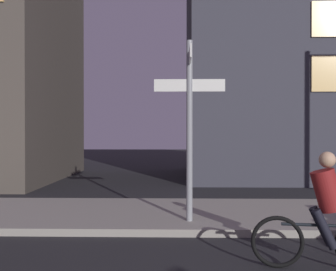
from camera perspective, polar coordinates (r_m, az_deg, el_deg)
sidewalk_kerb at (r=8.71m, az=7.16°, el=-11.45°), size 40.00×3.23×0.14m
signpost at (r=7.56m, az=3.18°, el=3.28°), size 1.38×1.54×3.52m
cyclist at (r=5.74m, az=21.89°, el=-10.83°), size 1.81×0.38×1.61m
building_right_block at (r=18.04m, az=18.02°, el=16.96°), size 8.93×6.97×13.99m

